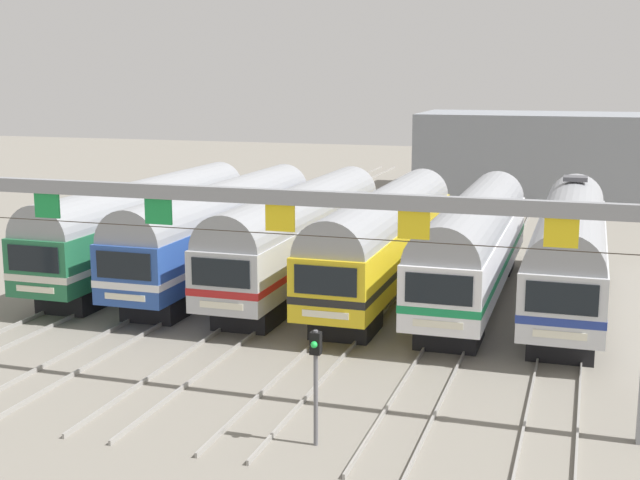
% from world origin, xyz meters
% --- Properties ---
extents(ground_plane, '(160.00, 160.00, 0.00)m').
position_xyz_m(ground_plane, '(0.00, 0.00, 0.00)').
color(ground_plane, gray).
extents(track_bed, '(21.36, 70.00, 0.15)m').
position_xyz_m(track_bed, '(-0.00, 17.00, 0.07)').
color(track_bed, gray).
rests_on(track_bed, ground).
extents(commuter_train_green, '(2.88, 18.06, 4.77)m').
position_xyz_m(commuter_train_green, '(-9.93, -0.01, 2.69)').
color(commuter_train_green, '#236B42').
rests_on(commuter_train_green, ground).
extents(commuter_train_blue, '(2.88, 18.06, 4.77)m').
position_xyz_m(commuter_train_blue, '(-5.96, -0.01, 2.69)').
color(commuter_train_blue, '#284C9E').
rests_on(commuter_train_blue, ground).
extents(commuter_train_stainless, '(2.88, 18.06, 4.77)m').
position_xyz_m(commuter_train_stainless, '(-1.99, -0.01, 2.69)').
color(commuter_train_stainless, '#B2B5BA').
rests_on(commuter_train_stainless, ground).
extents(commuter_train_yellow, '(2.88, 18.06, 4.77)m').
position_xyz_m(commuter_train_yellow, '(1.99, -0.01, 2.69)').
color(commuter_train_yellow, gold).
rests_on(commuter_train_yellow, ground).
extents(commuter_train_white, '(2.88, 18.06, 4.77)m').
position_xyz_m(commuter_train_white, '(5.96, -0.01, 2.69)').
color(commuter_train_white, white).
rests_on(commuter_train_white, ground).
extents(commuter_train_silver, '(2.88, 18.06, 5.05)m').
position_xyz_m(commuter_train_silver, '(9.93, -0.00, 2.69)').
color(commuter_train_silver, silver).
rests_on(commuter_train_silver, ground).
extents(catenary_gantry, '(25.09, 0.44, 6.97)m').
position_xyz_m(catenary_gantry, '(0.00, -13.50, 5.34)').
color(catenary_gantry, gray).
rests_on(catenary_gantry, ground).
extents(yard_signal_mast, '(0.28, 0.35, 3.20)m').
position_xyz_m(yard_signal_mast, '(3.97, -16.28, 2.22)').
color(yard_signal_mast, '#59595E').
rests_on(yard_signal_mast, ground).
extents(maintenance_building, '(18.03, 10.00, 6.61)m').
position_xyz_m(maintenance_building, '(5.79, 36.34, 3.30)').
color(maintenance_building, gray).
rests_on(maintenance_building, ground).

